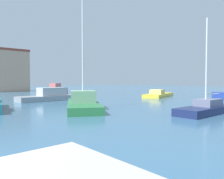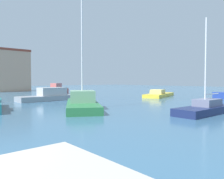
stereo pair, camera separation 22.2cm
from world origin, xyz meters
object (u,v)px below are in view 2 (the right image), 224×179
(motorboat_grey_far_left, at_px, (53,96))
(motorboat_yellow_inner_mooring, at_px, (159,94))
(sailboat_green_center_channel, at_px, (82,102))
(sailboat_navy_distant_north, at_px, (205,108))
(motorboat_red_outer_mooring, at_px, (57,90))

(motorboat_grey_far_left, bearing_deg, motorboat_yellow_inner_mooring, -18.22)
(motorboat_grey_far_left, bearing_deg, sailboat_green_center_channel, -101.30)
(sailboat_navy_distant_north, bearing_deg, motorboat_yellow_inner_mooring, 47.83)
(sailboat_navy_distant_north, distance_m, motorboat_red_outer_mooring, 30.30)
(motorboat_yellow_inner_mooring, xyz_separation_m, motorboat_grey_far_left, (-15.39, 5.06, 0.22))
(sailboat_green_center_channel, bearing_deg, motorboat_grey_far_left, 78.70)
(motorboat_grey_far_left, distance_m, sailboat_navy_distant_north, 18.56)
(sailboat_navy_distant_north, distance_m, sailboat_green_center_channel, 10.15)
(sailboat_green_center_channel, bearing_deg, motorboat_red_outer_mooring, 68.00)
(sailboat_green_center_channel, xyz_separation_m, motorboat_red_outer_mooring, (8.69, 21.51, 0.12))
(sailboat_navy_distant_north, bearing_deg, motorboat_grey_far_left, 100.73)
(motorboat_yellow_inner_mooring, bearing_deg, motorboat_grey_far_left, 161.78)
(motorboat_grey_far_left, xyz_separation_m, sailboat_green_center_channel, (-1.92, -9.64, 0.00))
(motorboat_grey_far_left, relative_size, sailboat_navy_distant_north, 1.21)
(motorboat_yellow_inner_mooring, bearing_deg, motorboat_red_outer_mooring, 116.96)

